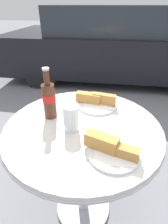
{
  "coord_description": "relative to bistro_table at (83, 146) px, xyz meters",
  "views": [
    {
      "loc": [
        0.11,
        -0.68,
        1.22
      ],
      "look_at": [
        0.0,
        0.04,
        0.77
      ],
      "focal_mm": 28.0,
      "sensor_mm": 36.0,
      "label": 1
    }
  ],
  "objects": [
    {
      "name": "drinking_glass",
      "position": [
        -0.05,
        -0.04,
        0.19
      ],
      "size": [
        0.07,
        0.07,
        0.12
      ],
      "color": "silver",
      "rests_on": "bistro_table"
    },
    {
      "name": "ground_plane",
      "position": [
        0.0,
        0.0,
        -0.58
      ],
      "size": [
        30.0,
        30.0,
        0.0
      ],
      "primitive_type": "plane",
      "color": "slate"
    },
    {
      "name": "lunch_plate_near",
      "position": [
        0.14,
        -0.17,
        0.16
      ],
      "size": [
        0.22,
        0.21,
        0.07
      ],
      "color": "white",
      "rests_on": "bistro_table"
    },
    {
      "name": "parked_car",
      "position": [
        0.16,
        2.77,
        -0.01
      ],
      "size": [
        3.86,
        1.8,
        1.2
      ],
      "color": "black",
      "rests_on": "ground_plane"
    },
    {
      "name": "cola_bottle_left",
      "position": [
        -0.18,
        0.05,
        0.24
      ],
      "size": [
        0.07,
        0.07,
        0.26
      ],
      "color": "#4C2819",
      "rests_on": "bistro_table"
    },
    {
      "name": "lunch_plate_far",
      "position": [
        0.05,
        0.2,
        0.16
      ],
      "size": [
        0.24,
        0.23,
        0.07
      ],
      "color": "white",
      "rests_on": "bistro_table"
    },
    {
      "name": "bistro_table",
      "position": [
        0.0,
        0.0,
        0.0
      ],
      "size": [
        0.77,
        0.77,
        0.72
      ],
      "color": "#B7B7BC",
      "rests_on": "ground_plane"
    }
  ]
}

